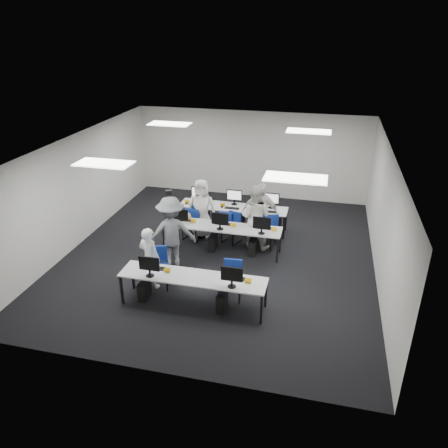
% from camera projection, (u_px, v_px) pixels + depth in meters
% --- Properties ---
extents(room, '(9.00, 9.02, 3.00)m').
position_uv_depth(room, '(220.00, 202.00, 11.13)').
color(room, black).
rests_on(room, ground).
extents(ceiling_panels, '(5.20, 4.60, 0.02)m').
position_uv_depth(ceiling_panels, '(219.00, 145.00, 10.51)').
color(ceiling_panels, white).
rests_on(ceiling_panels, room).
extents(desk_front, '(3.20, 0.70, 0.73)m').
position_uv_depth(desk_front, '(193.00, 279.00, 9.36)').
color(desk_front, silver).
rests_on(desk_front, ground).
extents(desk_mid, '(3.20, 0.70, 0.73)m').
position_uv_depth(desk_mid, '(222.00, 228.00, 11.66)').
color(desk_mid, silver).
rests_on(desk_mid, ground).
extents(desk_back, '(3.20, 0.70, 0.73)m').
position_uv_depth(desk_back, '(233.00, 208.00, 12.89)').
color(desk_back, silver).
rests_on(desk_back, ground).
extents(equipment_front, '(2.51, 0.41, 1.19)m').
position_uv_depth(equipment_front, '(185.00, 291.00, 9.52)').
color(equipment_front, '#0B3A93').
rests_on(equipment_front, desk_front).
extents(equipment_mid, '(2.91, 0.41, 1.19)m').
position_uv_depth(equipment_mid, '(215.00, 238.00, 11.82)').
color(equipment_mid, white).
rests_on(equipment_mid, desk_mid).
extents(equipment_back, '(2.91, 0.41, 1.19)m').
position_uv_depth(equipment_back, '(239.00, 219.00, 13.00)').
color(equipment_back, white).
rests_on(equipment_back, desk_back).
extents(chair_0, '(0.60, 0.63, 0.96)m').
position_uv_depth(chair_0, '(158.00, 275.00, 10.23)').
color(chair_0, navy).
rests_on(chair_0, ground).
extents(chair_1, '(0.47, 0.51, 0.89)m').
position_uv_depth(chair_1, '(232.00, 287.00, 9.80)').
color(chair_1, navy).
rests_on(chair_1, ground).
extents(chair_2, '(0.58, 0.61, 0.96)m').
position_uv_depth(chair_2, '(194.00, 229.00, 12.50)').
color(chair_2, navy).
rests_on(chair_2, ground).
extents(chair_3, '(0.55, 0.58, 0.85)m').
position_uv_depth(chair_3, '(232.00, 233.00, 12.32)').
color(chair_3, navy).
rests_on(chair_3, ground).
extents(chair_4, '(0.45, 0.49, 0.87)m').
position_uv_depth(chair_4, '(266.00, 238.00, 11.99)').
color(chair_4, navy).
rests_on(chair_4, ground).
extents(chair_5, '(0.46, 0.50, 0.90)m').
position_uv_depth(chair_5, '(195.00, 226.00, 12.70)').
color(chair_5, navy).
rests_on(chair_5, ground).
extents(chair_6, '(0.40, 0.44, 0.82)m').
position_uv_depth(chair_6, '(227.00, 228.00, 12.65)').
color(chair_6, navy).
rests_on(chair_6, ground).
extents(chair_7, '(0.59, 0.62, 0.94)m').
position_uv_depth(chair_7, '(269.00, 233.00, 12.26)').
color(chair_7, navy).
rests_on(chair_7, ground).
extents(handbag, '(0.35, 0.23, 0.28)m').
position_uv_depth(handbag, '(185.00, 216.00, 11.89)').
color(handbag, '#9B7F50').
rests_on(handbag, desk_mid).
extents(student_0, '(0.62, 0.49, 1.51)m').
position_uv_depth(student_0, '(150.00, 258.00, 10.04)').
color(student_0, silver).
rests_on(student_0, ground).
extents(student_1, '(0.97, 0.81, 1.79)m').
position_uv_depth(student_1, '(255.00, 217.00, 11.79)').
color(student_1, silver).
rests_on(student_1, ground).
extents(student_2, '(0.90, 0.64, 1.71)m').
position_uv_depth(student_2, '(202.00, 209.00, 12.41)').
color(student_2, silver).
rests_on(student_2, ground).
extents(student_3, '(1.04, 0.43, 1.77)m').
position_uv_depth(student_3, '(260.00, 213.00, 12.04)').
color(student_3, silver).
rests_on(student_3, ground).
extents(photographer, '(1.39, 1.14, 1.88)m').
position_uv_depth(photographer, '(171.00, 233.00, 10.81)').
color(photographer, slate).
rests_on(photographer, ground).
extents(dslr_camera, '(0.20, 0.22, 0.10)m').
position_uv_depth(dslr_camera, '(169.00, 192.00, 10.55)').
color(dslr_camera, black).
rests_on(dslr_camera, photographer).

